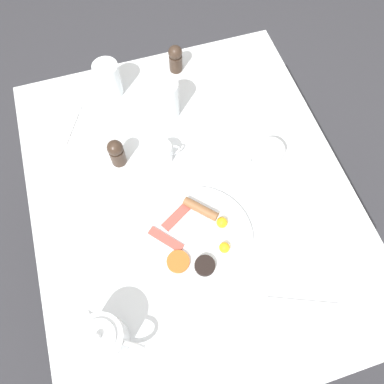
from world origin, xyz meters
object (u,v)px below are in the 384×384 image
(breakfast_plate, at_px, (197,238))
(creamer_jug, at_px, (163,153))
(teacup_with_saucer_left, at_px, (268,155))
(water_glass_tall, at_px, (108,79))
(spoon_for_tea, at_px, (323,225))
(water_glass_short, at_px, (166,99))
(salt_grinder, at_px, (176,58))
(teapot_near, at_px, (104,339))
(knife_by_plate, at_px, (233,73))
(napkin_folded, at_px, (61,123))
(fork_by_plate, at_px, (303,303))
(pepper_grinder, at_px, (116,152))

(breakfast_plate, height_order, creamer_jug, creamer_jug)
(teacup_with_saucer_left, bearing_deg, breakfast_plate, -147.60)
(water_glass_tall, bearing_deg, spoon_for_tea, -54.13)
(breakfast_plate, relative_size, water_glass_short, 2.36)
(teacup_with_saucer_left, xyz_separation_m, salt_grinder, (-0.16, 0.43, 0.02))
(water_glass_tall, xyz_separation_m, creamer_jug, (0.10, -0.30, -0.03))
(teapot_near, bearing_deg, teacup_with_saucer_left, -119.79)
(knife_by_plate, height_order, spoon_for_tea, same)
(napkin_folded, xyz_separation_m, knife_by_plate, (0.60, 0.03, -0.00))
(teapot_near, xyz_separation_m, creamer_jug, (0.27, 0.46, -0.02))
(teapot_near, distance_m, spoon_for_tea, 0.65)
(water_glass_tall, bearing_deg, water_glass_short, -41.68)
(teapot_near, bearing_deg, fork_by_plate, -159.25)
(knife_by_plate, bearing_deg, creamer_jug, -141.14)
(pepper_grinder, bearing_deg, salt_grinder, 48.48)
(teapot_near, height_order, spoon_for_tea, teapot_near)
(napkin_folded, bearing_deg, knife_by_plate, 3.28)
(teacup_with_saucer_left, xyz_separation_m, knife_by_plate, (0.02, 0.35, -0.03))
(teapot_near, distance_m, teacup_with_saucer_left, 0.67)
(breakfast_plate, xyz_separation_m, teapot_near, (-0.29, -0.18, 0.05))
(teapot_near, height_order, creamer_jug, teapot_near)
(teacup_with_saucer_left, bearing_deg, water_glass_tall, 134.57)
(breakfast_plate, xyz_separation_m, teacup_with_saucer_left, (0.28, 0.18, 0.02))
(teacup_with_saucer_left, xyz_separation_m, fork_by_plate, (-0.07, -0.42, -0.03))
(breakfast_plate, distance_m, water_glass_short, 0.45)
(salt_grinder, relative_size, knife_by_plate, 0.44)
(napkin_folded, bearing_deg, water_glass_short, -9.61)
(teapot_near, relative_size, water_glass_short, 1.38)
(breakfast_plate, relative_size, salt_grinder, 3.17)
(teacup_with_saucer_left, bearing_deg, water_glass_short, 132.40)
(teacup_with_saucer_left, height_order, water_glass_short, water_glass_short)
(teacup_with_saucer_left, relative_size, water_glass_tall, 1.22)
(napkin_folded, bearing_deg, water_glass_tall, 23.57)
(water_glass_tall, xyz_separation_m, fork_by_plate, (0.32, -0.82, -0.06))
(knife_by_plate, relative_size, spoon_for_tea, 1.65)
(water_glass_short, relative_size, creamer_jug, 1.61)
(pepper_grinder, height_order, fork_by_plate, pepper_grinder)
(breakfast_plate, height_order, fork_by_plate, breakfast_plate)
(teapot_near, xyz_separation_m, napkin_folded, (-0.01, 0.68, -0.05))
(salt_grinder, bearing_deg, teacup_with_saucer_left, -69.54)
(pepper_grinder, height_order, napkin_folded, pepper_grinder)
(water_glass_tall, distance_m, water_glass_short, 0.21)
(water_glass_short, height_order, pepper_grinder, water_glass_short)
(knife_by_plate, bearing_deg, water_glass_short, -160.69)
(pepper_grinder, distance_m, spoon_for_tea, 0.63)
(spoon_for_tea, bearing_deg, pepper_grinder, 143.20)
(salt_grinder, bearing_deg, fork_by_plate, -83.88)
(water_glass_tall, relative_size, fork_by_plate, 0.68)
(breakfast_plate, xyz_separation_m, pepper_grinder, (-0.15, 0.31, 0.04))
(breakfast_plate, height_order, pepper_grinder, pepper_grinder)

